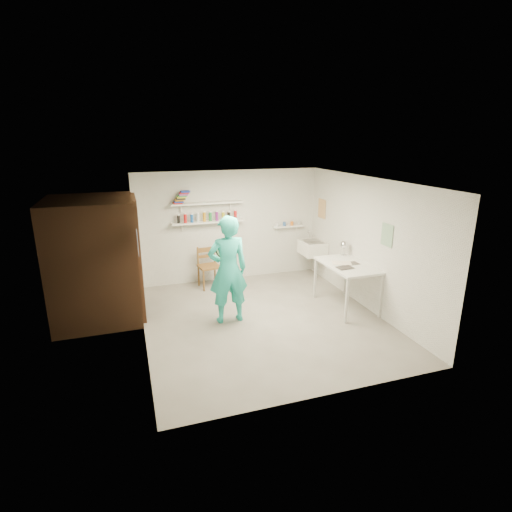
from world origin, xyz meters
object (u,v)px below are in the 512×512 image
object	(u,v)px
belfast_sink	(312,248)
wall_clock	(225,249)
desk_lamp	(344,245)
work_table	(346,286)
man	(228,270)
wooden_chair	(209,266)

from	to	relation	value
belfast_sink	wall_clock	xyz separation A→B (m)	(-2.32, -1.32, 0.54)
wall_clock	desk_lamp	world-z (taller)	wall_clock
work_table	wall_clock	bearing A→B (deg)	170.97
belfast_sink	wall_clock	distance (m)	2.72
work_table	desk_lamp	world-z (taller)	desk_lamp
belfast_sink	work_table	distance (m)	1.69
wall_clock	work_table	distance (m)	2.38
man	desk_lamp	world-z (taller)	man
wall_clock	wooden_chair	bearing A→B (deg)	88.56
belfast_sink	desk_lamp	world-z (taller)	desk_lamp
man	desk_lamp	distance (m)	2.45
belfast_sink	work_table	xyz separation A→B (m)	(-0.11, -1.67, -0.28)
man	desk_lamp	xyz separation A→B (m)	(2.42, 0.38, 0.14)
belfast_sink	wall_clock	size ratio (longest dim) A/B	1.80
work_table	belfast_sink	bearing A→B (deg)	86.22
desk_lamp	man	bearing A→B (deg)	-171.17
man	work_table	distance (m)	2.27
wooden_chair	desk_lamp	bearing A→B (deg)	-35.69
wall_clock	man	bearing A→B (deg)	-92.04
desk_lamp	wall_clock	bearing A→B (deg)	-176.31
wall_clock	work_table	xyz separation A→B (m)	(2.21, -0.35, -0.82)
wooden_chair	desk_lamp	size ratio (longest dim) A/B	5.80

